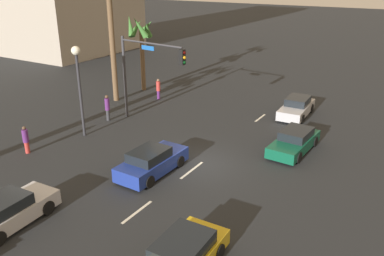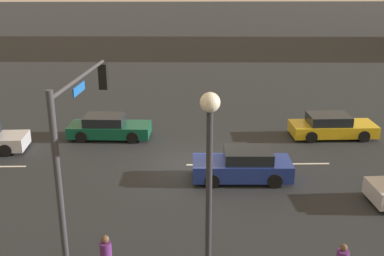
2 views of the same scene
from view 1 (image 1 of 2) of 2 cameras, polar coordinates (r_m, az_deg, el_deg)
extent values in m
plane|color=#232628|center=(22.46, 1.17, -5.14)|extent=(220.00, 220.00, 0.00)
cube|color=silver|center=(18.46, -7.82, -11.76)|extent=(2.08, 0.14, 0.01)
cube|color=silver|center=(21.77, -0.02, -6.03)|extent=(2.25, 0.14, 0.01)
cube|color=silver|center=(29.76, 9.70, 1.43)|extent=(1.82, 0.14, 0.01)
cube|color=#B7B7BC|center=(30.66, 14.63, 2.59)|extent=(4.44, 1.87, 0.67)
cube|color=black|center=(30.72, 14.86, 3.79)|extent=(2.16, 1.58, 0.53)
cylinder|color=black|center=(29.29, 15.40, 1.26)|extent=(0.65, 0.24, 0.64)
cylinder|color=black|center=(29.67, 12.41, 1.80)|extent=(0.65, 0.24, 0.64)
cylinder|color=black|center=(31.81, 16.64, 2.73)|extent=(0.65, 0.24, 0.64)
cylinder|color=black|center=(32.15, 13.87, 3.21)|extent=(0.65, 0.24, 0.64)
cube|color=navy|center=(21.41, -5.64, -5.06)|extent=(4.37, 1.86, 0.75)
cube|color=black|center=(20.95, -6.14, -3.79)|extent=(2.12, 1.60, 0.50)
cylinder|color=black|center=(22.91, -5.19, -3.78)|extent=(0.65, 0.24, 0.64)
cylinder|color=black|center=(22.02, -1.76, -4.79)|extent=(0.65, 0.24, 0.64)
cylinder|color=black|center=(21.09, -9.67, -6.36)|extent=(0.65, 0.24, 0.64)
cylinder|color=black|center=(20.12, -6.12, -7.61)|extent=(0.65, 0.24, 0.64)
cube|color=#0F5138|center=(24.59, 14.30, -2.17)|extent=(4.52, 1.98, 0.63)
cube|color=black|center=(24.62, 14.65, -0.77)|extent=(2.21, 1.64, 0.49)
cylinder|color=black|center=(23.23, 14.91, -4.09)|extent=(0.65, 0.26, 0.64)
cylinder|color=black|center=(23.74, 11.25, -3.19)|extent=(0.65, 0.26, 0.64)
cylinder|color=black|center=(25.64, 17.07, -1.85)|extent=(0.65, 0.26, 0.64)
cylinder|color=black|center=(26.10, 13.70, -1.07)|extent=(0.65, 0.26, 0.64)
cube|color=black|center=(14.70, -1.33, -16.40)|extent=(2.25, 1.64, 0.51)
cylinder|color=black|center=(15.62, 3.81, -17.18)|extent=(0.64, 0.23, 0.64)
cylinder|color=black|center=(16.28, -1.78, -15.31)|extent=(0.64, 0.23, 0.64)
cube|color=#B7B7BC|center=(18.94, -24.45, -11.00)|extent=(4.13, 1.91, 0.69)
cube|color=black|center=(18.53, -25.32, -9.76)|extent=(2.02, 1.60, 0.50)
cylinder|color=black|center=(20.23, -23.01, -9.22)|extent=(0.65, 0.25, 0.64)
cylinder|color=black|center=(19.11, -19.89, -10.62)|extent=(0.65, 0.25, 0.64)
cylinder|color=#38383D|center=(29.16, -9.54, 7.08)|extent=(0.20, 0.20, 5.90)
cylinder|color=#38383D|center=(26.77, -5.93, 11.90)|extent=(0.69, 5.25, 0.12)
cube|color=black|center=(25.17, -1.42, 10.06)|extent=(0.35, 0.35, 0.95)
sphere|color=#360503|center=(25.00, -1.10, 10.67)|extent=(0.20, 0.20, 0.20)
sphere|color=orange|center=(25.06, -1.09, 10.00)|extent=(0.20, 0.20, 0.20)
sphere|color=black|center=(25.12, -1.09, 9.33)|extent=(0.20, 0.20, 0.20)
cube|color=#1959B2|center=(27.00, -6.32, 11.28)|extent=(0.16, 1.10, 0.28)
cylinder|color=#2D2D33|center=(26.34, -15.58, 4.31)|extent=(0.18, 0.18, 5.28)
sphere|color=#F2EACC|center=(25.67, -16.24, 10.54)|extent=(0.56, 0.56, 0.56)
cylinder|color=#333338|center=(29.39, -11.88, 1.81)|extent=(0.33, 0.33, 0.79)
cylinder|color=#59266B|center=(29.13, -12.00, 3.34)|extent=(0.44, 0.44, 0.86)
sphere|color=brown|center=(28.96, -12.08, 4.36)|extent=(0.23, 0.23, 0.23)
cylinder|color=#59266B|center=(33.76, -4.79, 4.72)|extent=(0.35, 0.35, 0.72)
cylinder|color=#BF3833|center=(33.55, -4.83, 5.96)|extent=(0.47, 0.47, 0.79)
sphere|color=#8C664C|center=(33.42, -4.86, 6.79)|extent=(0.21, 0.21, 0.21)
cylinder|color=#BF3833|center=(25.55, -22.44, -2.57)|extent=(0.33, 0.33, 0.71)
cylinder|color=#59266B|center=(25.28, -22.68, -1.04)|extent=(0.43, 0.43, 0.77)
sphere|color=brown|center=(25.11, -22.84, -0.01)|extent=(0.21, 0.21, 0.21)
cylinder|color=brown|center=(36.08, -7.06, 9.56)|extent=(0.38, 0.38, 5.40)
cone|color=#38702D|center=(36.20, -6.48, 14.15)|extent=(0.59, 1.53, 1.43)
cone|color=#38702D|center=(36.23, -7.90, 14.02)|extent=(1.47, 0.98, 1.48)
cone|color=#38702D|center=(35.40, -8.79, 14.17)|extent=(1.29, 1.41, 1.90)
cone|color=#38702D|center=(34.67, -7.44, 14.06)|extent=(1.25, 1.54, 1.88)
cone|color=#38702D|center=(35.33, -6.33, 13.72)|extent=(1.08, 0.71, 1.39)
cylinder|color=brown|center=(33.02, -11.25, 11.09)|extent=(0.43, 0.43, 8.66)
camera|label=2|loc=(35.52, -29.99, 17.08)|focal=44.00mm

